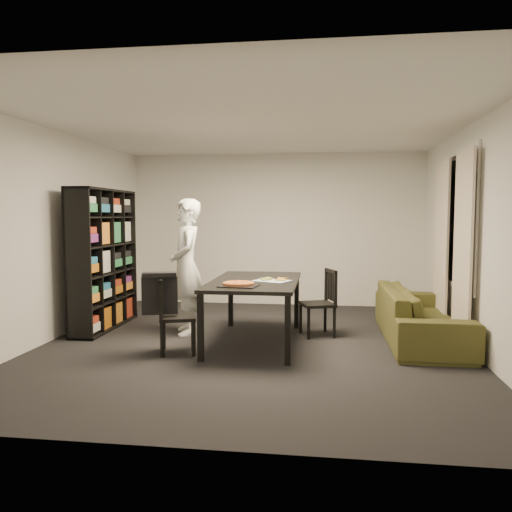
# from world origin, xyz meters

# --- Properties ---
(room) EXTENTS (5.01, 5.51, 2.61)m
(room) POSITION_xyz_m (0.00, 0.00, 1.30)
(room) COLOR black
(room) RESTS_ON ground
(window_pane) EXTENTS (0.02, 1.40, 1.60)m
(window_pane) POSITION_xyz_m (2.48, 0.60, 1.50)
(window_pane) COLOR black
(window_pane) RESTS_ON room
(window_frame) EXTENTS (0.03, 1.52, 1.72)m
(window_frame) POSITION_xyz_m (2.48, 0.60, 1.50)
(window_frame) COLOR white
(window_frame) RESTS_ON room
(curtain_left) EXTENTS (0.03, 0.70, 2.25)m
(curtain_left) POSITION_xyz_m (2.40, 0.08, 1.15)
(curtain_left) COLOR beige
(curtain_left) RESTS_ON room
(curtain_right) EXTENTS (0.03, 0.70, 2.25)m
(curtain_right) POSITION_xyz_m (2.40, 1.12, 1.15)
(curtain_right) COLOR beige
(curtain_right) RESTS_ON room
(bookshelf) EXTENTS (0.35, 1.50, 1.90)m
(bookshelf) POSITION_xyz_m (-2.16, 0.60, 0.95)
(bookshelf) COLOR black
(bookshelf) RESTS_ON room
(dining_table) EXTENTS (1.02, 1.84, 0.77)m
(dining_table) POSITION_xyz_m (0.01, 0.07, 0.70)
(dining_table) COLOR black
(dining_table) RESTS_ON room
(chair_left) EXTENTS (0.49, 0.49, 0.85)m
(chair_left) POSITION_xyz_m (-0.86, -0.52, 0.48)
(chair_left) COLOR black
(chair_left) RESTS_ON room
(chair_right) EXTENTS (0.51, 0.51, 0.85)m
(chair_right) POSITION_xyz_m (0.83, 0.56, 0.49)
(chair_right) COLOR black
(chair_right) RESTS_ON room
(draped_jacket) EXTENTS (0.41, 0.26, 0.47)m
(draped_jacket) POSITION_xyz_m (-0.98, -0.55, 0.70)
(draped_jacket) COLOR black
(draped_jacket) RESTS_ON chair_left
(person) EXTENTS (0.62, 0.75, 1.76)m
(person) POSITION_xyz_m (-0.94, 0.41, 0.88)
(person) COLOR white
(person) RESTS_ON room
(baking_tray) EXTENTS (0.44, 0.38, 0.01)m
(baking_tray) POSITION_xyz_m (-0.09, -0.49, 0.77)
(baking_tray) COLOR black
(baking_tray) RESTS_ON dining_table
(pepperoni_pizza) EXTENTS (0.35, 0.35, 0.03)m
(pepperoni_pizza) POSITION_xyz_m (-0.10, -0.45, 0.79)
(pepperoni_pizza) COLOR #AD5F32
(pepperoni_pizza) RESTS_ON dining_table
(kitchen_towel) EXTENTS (0.49, 0.44, 0.01)m
(kitchen_towel) POSITION_xyz_m (0.22, -0.01, 0.77)
(kitchen_towel) COLOR silver
(kitchen_towel) RESTS_ON dining_table
(pizza_slices) EXTENTS (0.43, 0.38, 0.01)m
(pizza_slices) POSITION_xyz_m (0.23, 0.07, 0.78)
(pizza_slices) COLOR gold
(pizza_slices) RESTS_ON dining_table
(sofa) EXTENTS (0.86, 2.21, 0.64)m
(sofa) POSITION_xyz_m (2.02, 0.44, 0.32)
(sofa) COLOR #3C3D18
(sofa) RESTS_ON room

